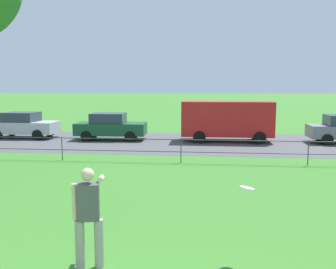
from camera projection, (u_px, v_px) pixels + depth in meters
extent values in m
cube|color=#4C4C51|center=(188.00, 142.00, 20.37)|extent=(80.00, 7.92, 0.01)
cylinder|color=#333833|center=(62.00, 149.00, 15.40)|extent=(0.04, 0.04, 1.00)
cylinder|color=#333833|center=(181.00, 151.00, 14.90)|extent=(0.04, 0.04, 1.00)
cylinder|color=#333833|center=(308.00, 153.00, 14.40)|extent=(0.04, 0.04, 1.00)
cylinder|color=#333833|center=(181.00, 152.00, 14.91)|extent=(29.89, 0.03, 0.03)
cylinder|color=#333833|center=(181.00, 140.00, 14.84)|extent=(29.89, 0.03, 0.03)
cylinder|color=gray|center=(80.00, 244.00, 6.27)|extent=(0.16, 0.16, 0.85)
cylinder|color=gray|center=(99.00, 243.00, 6.31)|extent=(0.16, 0.16, 0.85)
cube|color=#4C4C51|center=(88.00, 202.00, 6.19)|extent=(0.41, 0.33, 0.65)
sphere|color=beige|center=(88.00, 175.00, 6.13)|extent=(0.22, 0.22, 0.22)
cylinder|color=beige|center=(101.00, 178.00, 6.48)|extent=(0.22, 0.63, 0.19)
cylinder|color=beige|center=(75.00, 202.00, 6.17)|extent=(0.09, 0.09, 0.62)
cylinder|color=white|center=(247.00, 188.00, 6.52)|extent=(0.36, 0.36, 0.08)
cube|color=#B7BABF|center=(24.00, 127.00, 22.08)|extent=(4.03, 1.76, 0.68)
cube|color=#2D3847|center=(21.00, 117.00, 22.02)|extent=(1.92, 1.55, 0.56)
cylinder|color=black|center=(50.00, 131.00, 22.78)|extent=(0.60, 0.21, 0.60)
cylinder|color=black|center=(38.00, 135.00, 21.19)|extent=(0.60, 0.21, 0.60)
cylinder|color=black|center=(12.00, 131.00, 23.07)|extent=(0.60, 0.21, 0.60)
cube|color=#194C2D|center=(111.00, 129.00, 21.33)|extent=(4.06, 1.85, 0.68)
cube|color=#2D3847|center=(108.00, 118.00, 21.25)|extent=(1.95, 1.59, 0.56)
cylinder|color=black|center=(135.00, 133.00, 22.09)|extent=(0.61, 0.22, 0.60)
cylinder|color=black|center=(130.00, 137.00, 20.49)|extent=(0.61, 0.22, 0.60)
cylinder|color=black|center=(94.00, 133.00, 22.25)|extent=(0.61, 0.22, 0.60)
cylinder|color=black|center=(86.00, 136.00, 20.65)|extent=(0.61, 0.22, 0.60)
cube|color=red|center=(227.00, 118.00, 20.64)|extent=(5.01, 1.98, 1.90)
cube|color=#283342|center=(263.00, 113.00, 20.39)|extent=(0.13, 1.67, 0.76)
cylinder|color=black|center=(255.00, 133.00, 21.50)|extent=(0.68, 0.24, 0.68)
cylinder|color=black|center=(260.00, 138.00, 19.67)|extent=(0.68, 0.24, 0.68)
cylinder|color=black|center=(200.00, 133.00, 21.84)|extent=(0.68, 0.24, 0.68)
cylinder|color=black|center=(199.00, 137.00, 20.00)|extent=(0.68, 0.24, 0.68)
cylinder|color=black|center=(318.00, 135.00, 20.94)|extent=(0.60, 0.21, 0.60)
cylinder|color=black|center=(327.00, 140.00, 19.35)|extent=(0.60, 0.21, 0.60)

